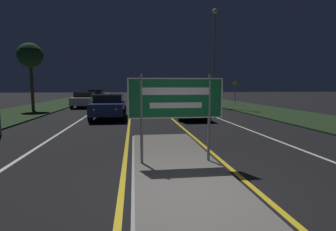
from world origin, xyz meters
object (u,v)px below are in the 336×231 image
object	(u,v)px
highway_sign	(176,101)
car_receding_1	(168,97)
car_approaching_0	(109,106)
warning_sign	(235,91)
car_receding_3	(153,93)
car_approaching_1	(84,99)
car_receding_0	(189,107)
car_approaching_2	(96,95)
streetlight_right_near	(214,48)
car_receding_2	(184,95)

from	to	relation	value
highway_sign	car_receding_1	size ratio (longest dim) A/B	0.54
car_approaching_0	warning_sign	xyz separation A→B (m)	(11.76, 9.06, 0.75)
car_receding_3	car_approaching_1	xyz separation A→B (m)	(-8.15, -23.17, 0.02)
car_receding_0	warning_sign	xyz separation A→B (m)	(6.80, 9.59, 0.83)
highway_sign	car_receding_0	bearing A→B (deg)	75.86
car_receding_3	car_approaching_1	distance (m)	24.56
car_receding_0	car_approaching_0	bearing A→B (deg)	173.82
car_receding_1	car_receding_3	distance (m)	20.16
car_approaching_2	warning_sign	size ratio (longest dim) A/B	1.99
streetlight_right_near	warning_sign	xyz separation A→B (m)	(3.07, 2.45, -3.83)
car_approaching_1	car_approaching_2	world-z (taller)	car_approaching_2
car_receding_2	warning_sign	xyz separation A→B (m)	(3.20, -10.47, 0.75)
streetlight_right_near	car_approaching_1	world-z (taller)	streetlight_right_near
car_receding_1	car_receding_3	size ratio (longest dim) A/B	1.04
car_receding_2	car_receding_3	size ratio (longest dim) A/B	0.99
streetlight_right_near	car_receding_2	bearing A→B (deg)	90.60
highway_sign	car_receding_3	distance (m)	42.22
car_receding_0	car_approaching_1	size ratio (longest dim) A/B	1.01
car_receding_1	car_receding_2	distance (m)	8.30
car_approaching_0	car_approaching_1	distance (m)	9.43
car_receding_1	car_approaching_2	bearing A→B (deg)	145.80
car_approaching_0	car_receding_0	bearing A→B (deg)	-6.18
car_approaching_0	warning_sign	world-z (taller)	warning_sign
car_receding_3	streetlight_right_near	bearing A→B (deg)	-81.97
car_receding_0	car_approaching_2	world-z (taller)	car_approaching_2
car_receding_0	car_receding_2	bearing A→B (deg)	79.84
warning_sign	car_receding_2	bearing A→B (deg)	107.00
car_receding_0	car_approaching_1	distance (m)	12.40
car_receding_2	car_receding_0	bearing A→B (deg)	-100.16
streetlight_right_near	car_receding_1	xyz separation A→B (m)	(-3.48, 5.33, -4.58)
car_receding_2	warning_sign	bearing A→B (deg)	-73.00
car_receding_1	car_receding_3	world-z (taller)	car_receding_1
car_receding_0	car_receding_1	xyz separation A→B (m)	(0.25, 12.47, 0.07)
car_approaching_2	warning_sign	xyz separation A→B (m)	(14.97, -8.60, 0.73)
streetlight_right_near	car_receding_1	size ratio (longest dim) A/B	1.99
car_receding_2	car_approaching_2	world-z (taller)	car_approaching_2
highway_sign	car_receding_0	size ratio (longest dim) A/B	0.55
car_receding_1	warning_sign	size ratio (longest dim) A/B	1.80
car_receding_0	car_receding_1	world-z (taller)	car_receding_1
car_receding_3	car_approaching_0	size ratio (longest dim) A/B	0.96
car_approaching_1	car_approaching_2	size ratio (longest dim) A/B	0.89
car_receding_3	car_approaching_2	bearing A→B (deg)	-119.90
warning_sign	car_approaching_1	bearing A→B (deg)	-179.49
car_receding_0	streetlight_right_near	bearing A→B (deg)	62.41
highway_sign	car_approaching_0	size ratio (longest dim) A/B	0.54
streetlight_right_near	car_receding_0	world-z (taller)	streetlight_right_near
car_receding_1	car_approaching_0	world-z (taller)	car_receding_1
highway_sign	car_receding_0	world-z (taller)	highway_sign
car_approaching_0	car_receding_1	bearing A→B (deg)	66.40
streetlight_right_near	car_receding_2	world-z (taller)	streetlight_right_near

